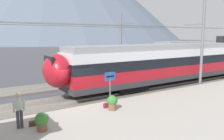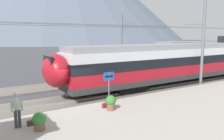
{
  "view_description": "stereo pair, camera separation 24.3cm",
  "coord_description": "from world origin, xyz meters",
  "px_view_note": "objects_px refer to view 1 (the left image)",
  "views": [
    {
      "loc": [
        -5.74,
        -13.35,
        4.6
      ],
      "look_at": [
        4.72,
        2.97,
        1.67
      ],
      "focal_mm": 36.61,
      "sensor_mm": 36.0,
      "label": 1
    },
    {
      "loc": [
        -5.54,
        -13.48,
        4.6
      ],
      "look_at": [
        4.72,
        2.97,
        1.67
      ],
      "focal_mm": 36.61,
      "sensor_mm": 36.0,
      "label": 2
    }
  ],
  "objects_px": {
    "train_near_platform": "(192,60)",
    "handbag_near_sign": "(106,105)",
    "passenger_walking": "(19,108)",
    "potted_plant_platform_edge": "(42,121)",
    "catenary_mast_mid": "(201,41)",
    "potted_plant_by_shelter": "(112,102)",
    "catenary_mast_far_side": "(122,43)",
    "handbag_beside_passenger": "(33,123)",
    "platform_sign": "(110,81)"
  },
  "relations": [
    {
      "from": "train_near_platform",
      "to": "catenary_mast_mid",
      "type": "bearing_deg",
      "value": -124.83
    },
    {
      "from": "potted_plant_by_shelter",
      "to": "passenger_walking",
      "type": "bearing_deg",
      "value": 178.44
    },
    {
      "from": "catenary_mast_far_side",
      "to": "potted_plant_by_shelter",
      "type": "distance_m",
      "value": 14.21
    },
    {
      "from": "catenary_mast_mid",
      "to": "handbag_near_sign",
      "type": "distance_m",
      "value": 11.51
    },
    {
      "from": "catenary_mast_far_side",
      "to": "handbag_near_sign",
      "type": "bearing_deg",
      "value": -128.81
    },
    {
      "from": "handbag_near_sign",
      "to": "train_near_platform",
      "type": "bearing_deg",
      "value": 16.22
    },
    {
      "from": "handbag_near_sign",
      "to": "passenger_walking",
      "type": "bearing_deg",
      "value": -175.14
    },
    {
      "from": "handbag_beside_passenger",
      "to": "potted_plant_by_shelter",
      "type": "bearing_deg",
      "value": -1.16
    },
    {
      "from": "potted_plant_platform_edge",
      "to": "platform_sign",
      "type": "bearing_deg",
      "value": 19.1
    },
    {
      "from": "train_near_platform",
      "to": "potted_plant_platform_edge",
      "type": "distance_m",
      "value": 16.93
    },
    {
      "from": "passenger_walking",
      "to": "potted_plant_by_shelter",
      "type": "distance_m",
      "value": 4.99
    },
    {
      "from": "catenary_mast_mid",
      "to": "platform_sign",
      "type": "relative_size",
      "value": 21.73
    },
    {
      "from": "platform_sign",
      "to": "catenary_mast_far_side",
      "type": "bearing_deg",
      "value": 51.9
    },
    {
      "from": "handbag_near_sign",
      "to": "potted_plant_platform_edge",
      "type": "height_order",
      "value": "potted_plant_platform_edge"
    },
    {
      "from": "catenary_mast_mid",
      "to": "handbag_near_sign",
      "type": "bearing_deg",
      "value": -171.1
    },
    {
      "from": "catenary_mast_far_side",
      "to": "train_near_platform",
      "type": "bearing_deg",
      "value": -62.83
    },
    {
      "from": "potted_plant_platform_edge",
      "to": "handbag_beside_passenger",
      "type": "bearing_deg",
      "value": 106.85
    },
    {
      "from": "handbag_beside_passenger",
      "to": "catenary_mast_mid",
      "type": "bearing_deg",
      "value": 8.09
    },
    {
      "from": "potted_plant_by_shelter",
      "to": "handbag_beside_passenger",
      "type": "bearing_deg",
      "value": 178.84
    },
    {
      "from": "passenger_walking",
      "to": "potted_plant_platform_edge",
      "type": "bearing_deg",
      "value": -46.23
    },
    {
      "from": "train_near_platform",
      "to": "catenary_mast_far_side",
      "type": "xyz_separation_m",
      "value": [
        -3.61,
        7.03,
        1.53
      ]
    },
    {
      "from": "catenary_mast_mid",
      "to": "handbag_beside_passenger",
      "type": "bearing_deg",
      "value": -171.91
    },
    {
      "from": "catenary_mast_far_side",
      "to": "platform_sign",
      "type": "relative_size",
      "value": 21.73
    },
    {
      "from": "catenary_mast_mid",
      "to": "handbag_beside_passenger",
      "type": "relative_size",
      "value": 120.6
    },
    {
      "from": "potted_plant_platform_edge",
      "to": "handbag_near_sign",
      "type": "bearing_deg",
      "value": 16.6
    },
    {
      "from": "catenary_mast_far_side",
      "to": "handbag_beside_passenger",
      "type": "bearing_deg",
      "value": -139.36
    },
    {
      "from": "passenger_walking",
      "to": "potted_plant_by_shelter",
      "type": "height_order",
      "value": "passenger_walking"
    },
    {
      "from": "potted_plant_by_shelter",
      "to": "platform_sign",
      "type": "bearing_deg",
      "value": 65.12
    },
    {
      "from": "handbag_beside_passenger",
      "to": "handbag_near_sign",
      "type": "height_order",
      "value": "handbag_near_sign"
    },
    {
      "from": "passenger_walking",
      "to": "potted_plant_by_shelter",
      "type": "relative_size",
      "value": 1.96
    },
    {
      "from": "handbag_near_sign",
      "to": "potted_plant_by_shelter",
      "type": "distance_m",
      "value": 0.66
    },
    {
      "from": "train_near_platform",
      "to": "catenary_mast_far_side",
      "type": "bearing_deg",
      "value": 117.17
    },
    {
      "from": "platform_sign",
      "to": "handbag_beside_passenger",
      "type": "height_order",
      "value": "platform_sign"
    },
    {
      "from": "catenary_mast_far_side",
      "to": "passenger_walking",
      "type": "relative_size",
      "value": 26.1
    },
    {
      "from": "train_near_platform",
      "to": "potted_plant_by_shelter",
      "type": "height_order",
      "value": "train_near_platform"
    },
    {
      "from": "platform_sign",
      "to": "passenger_walking",
      "type": "xyz_separation_m",
      "value": [
        -5.39,
        -0.79,
        -0.55
      ]
    },
    {
      "from": "catenary_mast_mid",
      "to": "potted_plant_platform_edge",
      "type": "distance_m",
      "value": 15.55
    },
    {
      "from": "catenary_mast_mid",
      "to": "potted_plant_by_shelter",
      "type": "height_order",
      "value": "catenary_mast_mid"
    },
    {
      "from": "handbag_near_sign",
      "to": "potted_plant_platform_edge",
      "type": "distance_m",
      "value": 4.3
    },
    {
      "from": "potted_plant_platform_edge",
      "to": "catenary_mast_mid",
      "type": "bearing_deg",
      "value": 11.06
    },
    {
      "from": "train_near_platform",
      "to": "catenary_mast_far_side",
      "type": "distance_m",
      "value": 8.04
    },
    {
      "from": "catenary_mast_mid",
      "to": "handbag_near_sign",
      "type": "height_order",
      "value": "catenary_mast_mid"
    },
    {
      "from": "catenary_mast_far_side",
      "to": "potted_plant_platform_edge",
      "type": "relative_size",
      "value": 53.25
    },
    {
      "from": "platform_sign",
      "to": "handbag_near_sign",
      "type": "relative_size",
      "value": 5.14
    },
    {
      "from": "catenary_mast_mid",
      "to": "platform_sign",
      "type": "distance_m",
      "value": 10.63
    },
    {
      "from": "passenger_walking",
      "to": "train_near_platform",
      "type": "bearing_deg",
      "value": 13.04
    },
    {
      "from": "passenger_walking",
      "to": "platform_sign",
      "type": "bearing_deg",
      "value": 8.31
    },
    {
      "from": "handbag_beside_passenger",
      "to": "handbag_near_sign",
      "type": "relative_size",
      "value": 0.93
    },
    {
      "from": "catenary_mast_mid",
      "to": "passenger_walking",
      "type": "xyz_separation_m",
      "value": [
        -15.7,
        -2.11,
        -2.76
      ]
    },
    {
      "from": "train_near_platform",
      "to": "handbag_near_sign",
      "type": "height_order",
      "value": "train_near_platform"
    }
  ]
}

